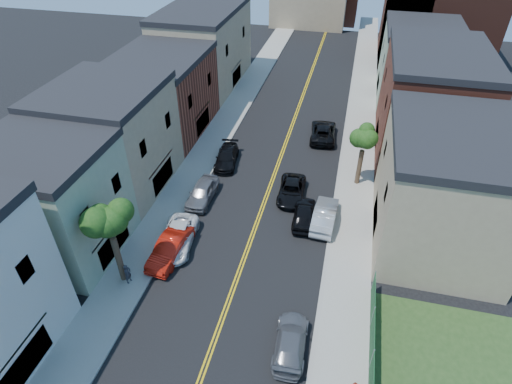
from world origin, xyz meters
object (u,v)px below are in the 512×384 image
Objects in this scene: black_car_left at (227,157)px; silver_car_right at (325,215)px; red_sedan at (170,248)px; black_car_right at (304,214)px; pedestrian_left at (128,274)px; grey_car_right at (291,342)px; dark_car_right_far at (323,131)px; white_pickup at (177,237)px; black_suv_lane at (292,190)px; grey_car_left at (202,192)px.

silver_car_right is (10.61, -6.90, 0.12)m from black_car_left.
silver_car_right reaches higher than red_sedan.
pedestrian_left is (-11.17, -9.67, 0.18)m from black_car_right.
grey_car_right is 12.27m from silver_car_right.
dark_car_right_far is at bearing 71.19° from red_sedan.
pedestrian_left reaches higher than white_pickup.
grey_car_right is at bearing -83.68° from black_suv_lane.
black_suv_lane is (-2.54, 15.20, 0.00)m from grey_car_right.
black_car_left is (0.39, 13.53, -0.10)m from red_sedan.
grey_car_right is at bearing 88.74° from silver_car_right.
silver_car_right is at bearing -95.96° from grey_car_right.
white_pickup is 1.18× the size of black_car_right.
red_sedan is 12.30m from black_suv_lane.
grey_car_right is 2.92× the size of pedestrian_left.
pedestrian_left reaches higher than black_car_left.
pedestrian_left reaches higher than black_suv_lane.
red_sedan is 11.67m from grey_car_right.
grey_car_left is 16.62m from dark_car_right_far.
grey_car_right is (10.24, -5.61, -0.14)m from red_sedan.
black_car_left is at bearing -65.17° from grey_car_right.
dark_car_right_far reaches higher than black_car_left.
grey_car_left reaches higher than grey_car_right.
pedestrian_left reaches higher than dark_car_right_far.
grey_car_right is at bearing 90.80° from black_car_right.
white_pickup is at bearing 25.49° from black_car_right.
black_car_left is 0.87× the size of dark_car_right_far.
black_car_left is 21.52m from grey_car_right.
silver_car_right is at bearing -40.27° from black_car_left.
grey_car_right is at bearing -90.94° from pedestrian_left.
black_car_left is at bearing 86.95° from grey_car_left.
black_car_right is (-0.94, 12.11, 0.10)m from grey_car_right.
black_car_left is 0.98× the size of silver_car_right.
pedestrian_left is at bearing -104.96° from black_car_left.
black_car_left is at bearing 93.38° from red_sedan.
pedestrian_left is (-9.57, -12.76, 0.27)m from black_suv_lane.
red_sedan is at bearing -20.06° from pedestrian_left.
grey_car_left is (0.00, 7.26, 0.00)m from red_sedan.
dark_car_right_far is at bearing -80.96° from silver_car_right.
red_sedan is 1.00× the size of black_car_left.
silver_car_right is (1.70, 0.13, 0.06)m from black_car_right.
silver_car_right reaches higher than black_suv_lane.
white_pickup is 5.94m from grey_car_left.
black_car_right is 2.84× the size of pedestrian_left.
black_car_right is 3.48m from black_suv_lane.
white_pickup reaches higher than black_suv_lane.
grey_car_left is 8.04m from black_suv_lane.
silver_car_right is (11.00, 5.31, 0.09)m from white_pickup.
red_sedan is at bearing -96.95° from white_pickup.
black_car_left is 12.65m from silver_car_right.
black_suv_lane is (7.70, 8.27, -0.06)m from white_pickup.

